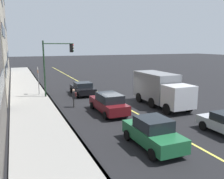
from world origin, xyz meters
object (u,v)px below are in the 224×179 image
object	(u,v)px
car_green	(153,133)
pedestrian_with_backpack	(74,97)
truck_gray	(160,89)
street_sign_post	(38,79)
car_black	(83,88)
car_maroon	(109,103)
traffic_light_mast	(55,59)

from	to	relation	value
car_green	pedestrian_with_backpack	bearing A→B (deg)	11.05
truck_gray	street_sign_post	distance (m)	13.02
truck_gray	street_sign_post	size ratio (longest dim) A/B	2.08
car_green	street_sign_post	bearing A→B (deg)	14.83
truck_gray	street_sign_post	xyz separation A→B (m)	(8.76, 9.64, 0.29)
car_black	street_sign_post	bearing A→B (deg)	73.51
car_black	truck_gray	distance (m)	9.07
car_black	street_sign_post	xyz separation A→B (m)	(1.33, 4.50, 1.14)
car_maroon	pedestrian_with_backpack	xyz separation A→B (m)	(2.87, 2.14, 0.12)
car_black	car_green	bearing A→B (deg)	179.06
car_maroon	pedestrian_with_backpack	distance (m)	3.58
car_maroon	traffic_light_mast	distance (m)	8.77
pedestrian_with_backpack	car_black	bearing A→B (deg)	-23.61
car_black	street_sign_post	world-z (taller)	street_sign_post
pedestrian_with_backpack	street_sign_post	bearing A→B (deg)	20.48
car_black	truck_gray	xyz separation A→B (m)	(-7.42, -5.14, 0.86)
truck_gray	pedestrian_with_backpack	size ratio (longest dim) A/B	4.04
car_green	pedestrian_with_backpack	world-z (taller)	pedestrian_with_backpack
car_maroon	car_green	xyz separation A→B (m)	(-6.95, 0.22, -0.03)
car_maroon	car_green	size ratio (longest dim) A/B	1.17
car_black	traffic_light_mast	size ratio (longest dim) A/B	0.74
car_green	pedestrian_with_backpack	size ratio (longest dim) A/B	2.50
car_green	truck_gray	world-z (taller)	truck_gray
car_green	street_sign_post	world-z (taller)	street_sign_post
car_black	pedestrian_with_backpack	size ratio (longest dim) A/B	2.67
pedestrian_with_backpack	car_maroon	bearing A→B (deg)	-143.25
car_black	traffic_light_mast	distance (m)	4.32
car_green	traffic_light_mast	bearing A→B (deg)	10.08
car_black	car_maroon	xyz separation A→B (m)	(-7.81, 0.02, 0.12)
traffic_light_mast	car_green	bearing A→B (deg)	-169.92
car_maroon	street_sign_post	distance (m)	10.23
car_maroon	pedestrian_with_backpack	world-z (taller)	car_maroon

